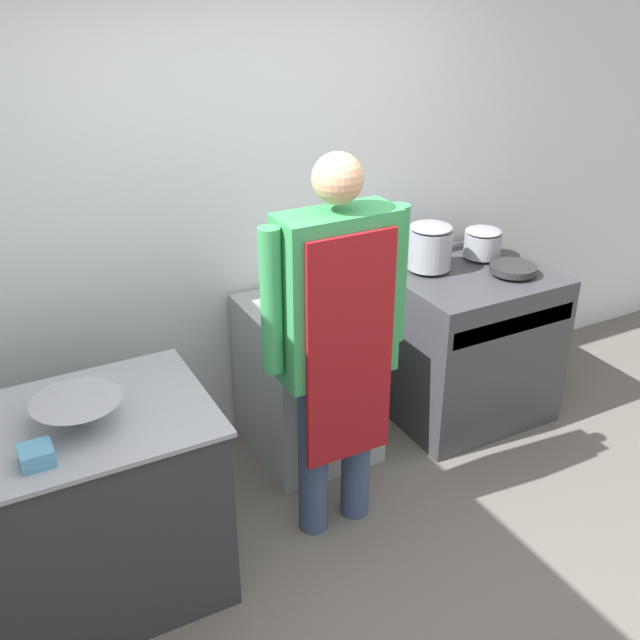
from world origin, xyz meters
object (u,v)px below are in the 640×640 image
at_px(stove, 465,343).
at_px(mixing_bowl, 78,412).
at_px(sauce_pot, 483,242).
at_px(saute_pan, 513,268).
at_px(person_cook, 337,330).
at_px(plastic_tub, 36,456).
at_px(stock_pot, 430,245).
at_px(fridge_unit, 308,380).

relative_size(stove, mixing_bowl, 2.67).
distance_m(stove, sauce_pot, 0.60).
distance_m(stove, saute_pan, 0.53).
bearing_deg(person_cook, mixing_bowl, 177.56).
xyz_separation_m(person_cook, plastic_tub, (-1.29, -0.13, -0.13)).
relative_size(mixing_bowl, stock_pot, 1.34).
height_order(person_cook, saute_pan, person_cook).
bearing_deg(stove, person_cook, -155.95).
distance_m(plastic_tub, saute_pan, 2.67).
bearing_deg(plastic_tub, stock_pot, 19.19).
distance_m(mixing_bowl, stock_pot, 2.15).
xyz_separation_m(mixing_bowl, plastic_tub, (-0.18, -0.18, -0.02)).
xyz_separation_m(stove, person_cook, (-1.16, -0.52, 0.60)).
bearing_deg(stove, mixing_bowl, -168.28).
bearing_deg(sauce_pot, stove, -142.16).
height_order(stove, sauce_pot, sauce_pot).
distance_m(stove, plastic_tub, 2.57).
xyz_separation_m(fridge_unit, person_cook, (-0.17, -0.60, 0.62)).
relative_size(mixing_bowl, saute_pan, 1.33).
height_order(fridge_unit, mixing_bowl, mixing_bowl).
relative_size(stove, sauce_pot, 4.30).
relative_size(stove, saute_pan, 3.56).
bearing_deg(stock_pot, plastic_tub, -160.81).
distance_m(fridge_unit, sauce_pot, 1.30).
distance_m(saute_pan, sauce_pot, 0.28).
xyz_separation_m(stove, stock_pot, (-0.20, 0.14, 0.60)).
bearing_deg(sauce_pot, fridge_unit, -177.51).
height_order(person_cook, stock_pot, person_cook).
distance_m(stove, mixing_bowl, 2.36).
distance_m(fridge_unit, plastic_tub, 1.70).
bearing_deg(fridge_unit, mixing_bowl, -156.37).
bearing_deg(sauce_pot, saute_pan, -90.00).
xyz_separation_m(plastic_tub, saute_pan, (2.62, 0.51, 0.02)).
distance_m(plastic_tub, sauce_pot, 2.74).
bearing_deg(stove, saute_pan, -37.37).
bearing_deg(saute_pan, person_cook, -164.04).
relative_size(stock_pot, saute_pan, 1.00).
bearing_deg(stock_pot, saute_pan, -35.94).
relative_size(plastic_tub, saute_pan, 0.45).
xyz_separation_m(fridge_unit, sauce_pot, (1.17, 0.05, 0.57)).
bearing_deg(stock_pot, mixing_bowl, -163.61).
bearing_deg(stock_pot, stove, -34.62).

